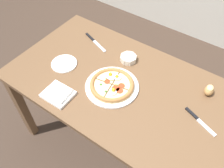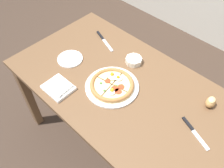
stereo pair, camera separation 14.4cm
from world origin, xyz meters
name	(u,v)px [view 1 (the left image)]	position (x,y,z in m)	size (l,w,h in m)	color
ground_plane	(120,142)	(0.00, 0.00, 0.00)	(12.00, 12.00, 0.00)	#3D2D23
dining_table	(123,95)	(0.00, 0.00, 0.67)	(1.49, 0.83, 0.77)	brown
pizza	(112,85)	(-0.05, -0.06, 0.79)	(0.33, 0.33, 0.05)	white
ramekin_bowl	(128,58)	(-0.09, 0.20, 0.79)	(0.11, 0.11, 0.04)	silver
napkin_folded	(58,94)	(-0.28, -0.30, 0.79)	(0.18, 0.15, 0.04)	white
bread_piece_near	(209,90)	(0.45, 0.23, 0.80)	(0.06, 0.07, 0.06)	#B27F47
knife_main	(200,121)	(0.49, 0.02, 0.77)	(0.21, 0.09, 0.01)	silver
knife_spare	(95,42)	(-0.40, 0.22, 0.77)	(0.24, 0.10, 0.01)	silver
side_saucer	(64,64)	(-0.43, -0.08, 0.77)	(0.17, 0.17, 0.01)	white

